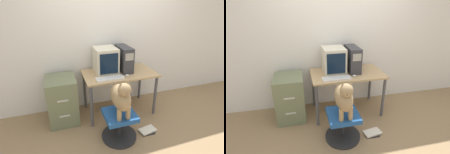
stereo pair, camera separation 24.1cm
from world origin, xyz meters
TOP-DOWN VIEW (x-y plane):
  - ground_plane at (0.00, 0.00)m, footprint 12.00×12.00m
  - wall_back at (0.00, 0.77)m, footprint 8.00×0.05m
  - desk at (0.00, 0.35)m, footprint 1.25×0.70m
  - crt_monitor at (-0.21, 0.46)m, footprint 0.37×0.43m
  - pc_tower at (0.12, 0.45)m, footprint 0.19×0.49m
  - keyboard at (-0.23, 0.14)m, footprint 0.45×0.15m
  - computer_mouse at (0.07, 0.16)m, footprint 0.06×0.04m
  - office_chair at (-0.24, -0.33)m, footprint 0.53×0.53m
  - dog at (-0.24, -0.37)m, footprint 0.23×0.51m
  - filing_cabinet at (-1.00, 0.38)m, footprint 0.47×0.57m
  - book_stack_floor at (0.22, -0.37)m, footprint 0.29×0.20m

SIDE VIEW (x-z plane):
  - ground_plane at x=0.00m, z-range 0.00..0.00m
  - book_stack_floor at x=0.22m, z-range 0.00..0.04m
  - office_chair at x=-0.24m, z-range 0.01..0.44m
  - filing_cabinet at x=-1.00m, z-range 0.00..0.78m
  - desk at x=0.00m, z-range 0.29..1.06m
  - dog at x=-0.24m, z-range 0.44..1.01m
  - keyboard at x=-0.23m, z-range 0.77..0.80m
  - computer_mouse at x=0.07m, z-range 0.77..0.80m
  - pc_tower at x=0.12m, z-range 0.77..1.20m
  - crt_monitor at x=-0.21m, z-range 0.77..1.20m
  - wall_back at x=0.00m, z-range 0.00..2.60m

